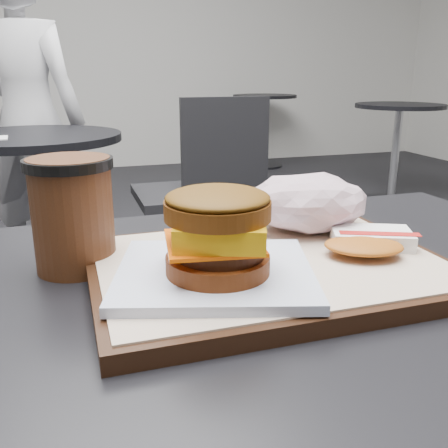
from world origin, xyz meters
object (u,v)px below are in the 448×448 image
(customer_table, at_px, (290,424))
(breakfast_sandwich, at_px, (217,242))
(hash_brown, at_px, (368,241))
(neighbor_table, at_px, (36,184))
(coffee_cup, at_px, (73,210))
(patron, at_px, (28,122))
(serving_tray, at_px, (268,268))
(neighbor_chair, at_px, (199,183))
(crumpled_wrapper, at_px, (307,202))

(customer_table, bearing_deg, breakfast_sandwich, -169.45)
(hash_brown, relative_size, neighbor_table, 0.18)
(breakfast_sandwich, bearing_deg, customer_table, 10.55)
(coffee_cup, height_order, patron, patron)
(serving_tray, distance_m, neighbor_table, 1.68)
(customer_table, relative_size, neighbor_chair, 0.91)
(patron, bearing_deg, neighbor_chair, 169.19)
(crumpled_wrapper, xyz_separation_m, patron, (-0.44, 2.01, -0.07))
(breakfast_sandwich, bearing_deg, coffee_cup, 135.60)
(customer_table, bearing_deg, patron, 100.16)
(customer_table, relative_size, neighbor_table, 1.07)
(coffee_cup, bearing_deg, neighbor_chair, 70.29)
(coffee_cup, distance_m, patron, 2.02)
(serving_tray, xyz_separation_m, neighbor_chair, (0.35, 1.63, -0.27))
(serving_tray, distance_m, breakfast_sandwich, 0.09)
(crumpled_wrapper, bearing_deg, breakfast_sandwich, -141.83)
(patron, bearing_deg, customer_table, 122.87)
(hash_brown, distance_m, crumpled_wrapper, 0.10)
(hash_brown, relative_size, patron, 0.09)
(serving_tray, height_order, neighbor_table, serving_tray)
(customer_table, height_order, patron, patron)
(breakfast_sandwich, height_order, coffee_cup, coffee_cup)
(breakfast_sandwich, relative_size, patron, 0.15)
(customer_table, distance_m, serving_tray, 0.20)
(neighbor_chair, height_order, patron, patron)
(customer_table, distance_m, neighbor_table, 1.69)
(crumpled_wrapper, xyz_separation_m, neighbor_chair, (0.27, 1.54, -0.31))
(customer_table, height_order, neighbor_table, customer_table)
(neighbor_chair, bearing_deg, crumpled_wrapper, -99.78)
(serving_tray, bearing_deg, neighbor_chair, 77.74)
(serving_tray, height_order, crumpled_wrapper, crumpled_wrapper)
(serving_tray, bearing_deg, hash_brown, -3.58)
(hash_brown, bearing_deg, serving_tray, 176.42)
(breakfast_sandwich, xyz_separation_m, coffee_cup, (-0.13, 0.13, 0.01))
(crumpled_wrapper, distance_m, neighbor_table, 1.62)
(coffee_cup, bearing_deg, customer_table, -25.82)
(serving_tray, height_order, patron, patron)
(crumpled_wrapper, height_order, neighbor_chair, neighbor_chair)
(coffee_cup, xyz_separation_m, patron, (-0.16, 2.01, -0.08))
(hash_brown, distance_m, neighbor_chair, 1.68)
(neighbor_chair, distance_m, patron, 0.88)
(neighbor_table, bearing_deg, customer_table, -78.02)
(coffee_cup, distance_m, neighbor_chair, 1.67)
(serving_tray, relative_size, neighbor_table, 0.51)
(customer_table, bearing_deg, crumpled_wrapper, 59.44)
(serving_tray, bearing_deg, neighbor_table, 101.27)
(serving_tray, xyz_separation_m, neighbor_table, (-0.32, 1.63, -0.23))
(neighbor_table, relative_size, neighbor_chair, 0.85)
(breakfast_sandwich, bearing_deg, patron, 97.59)
(neighbor_table, bearing_deg, neighbor_chair, -0.04)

